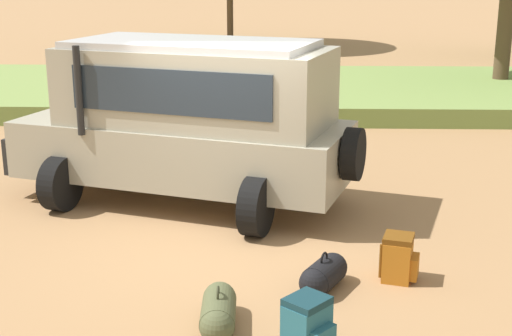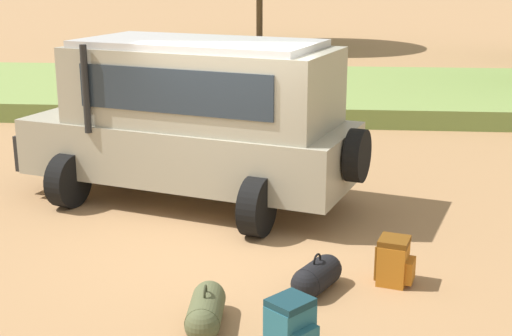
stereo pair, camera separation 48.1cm
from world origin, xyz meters
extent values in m
plane|color=#9E754C|center=(0.00, 0.00, 0.00)|extent=(320.00, 320.00, 0.00)
cube|color=olive|center=(0.00, 10.15, 0.22)|extent=(120.00, 7.00, 0.44)
cube|color=gray|center=(-0.63, 1.51, 0.82)|extent=(5.25, 3.32, 0.84)
cube|color=gray|center=(-0.39, 1.44, 1.79)|extent=(4.19, 2.88, 1.10)
cube|color=#232D38|center=(-1.84, 1.91, 1.74)|extent=(0.54, 1.50, 0.77)
cube|color=#232D38|center=(-0.67, 0.58, 1.84)|extent=(2.81, 0.94, 0.60)
cube|color=#232D38|center=(-0.11, 2.29, 1.84)|extent=(2.81, 0.94, 0.60)
cube|color=#B7B7B7|center=(-0.44, 1.45, 2.39)|extent=(3.79, 2.68, 0.10)
cube|color=black|center=(-3.07, 2.30, 0.65)|extent=(0.65, 1.59, 0.56)
cylinder|color=black|center=(-1.97, 0.93, 1.79)|extent=(0.10, 0.10, 1.25)
cylinder|color=black|center=(-2.37, 1.06, 0.40)|extent=(0.51, 0.85, 0.80)
cylinder|color=black|center=(-1.77, 2.90, 0.40)|extent=(0.51, 0.85, 0.80)
cylinder|color=black|center=(0.52, 0.12, 0.40)|extent=(0.51, 0.85, 0.80)
cylinder|color=black|center=(1.12, 1.97, 0.40)|extent=(0.51, 0.85, 0.80)
cylinder|color=black|center=(1.84, 0.71, 0.97)|extent=(0.44, 0.77, 0.74)
cube|color=#B26619|center=(2.17, -1.23, 0.23)|extent=(0.40, 0.44, 0.47)
cube|color=#B26619|center=(2.36, -1.28, 0.18)|extent=(0.15, 0.29, 0.26)
cube|color=#62380E|center=(2.17, -1.23, 0.50)|extent=(0.41, 0.42, 0.07)
cylinder|color=#62380E|center=(2.03, -1.10, 0.23)|extent=(0.04, 0.04, 0.40)
cylinder|color=#62380E|center=(1.98, -1.26, 0.23)|extent=(0.04, 0.04, 0.40)
cube|color=#235B6B|center=(1.08, -2.88, 0.25)|extent=(0.49, 0.50, 0.49)
cube|color=#13323A|center=(1.08, -2.88, 0.52)|extent=(0.49, 0.49, 0.07)
cylinder|color=#13323A|center=(1.00, -2.70, 0.25)|extent=(0.04, 0.04, 0.42)
cylinder|color=#13323A|center=(0.89, -2.83, 0.25)|extent=(0.04, 0.04, 0.42)
cylinder|color=black|center=(1.32, -1.52, 0.17)|extent=(0.53, 0.59, 0.34)
sphere|color=black|center=(1.43, -1.30, 0.17)|extent=(0.33, 0.33, 0.33)
sphere|color=black|center=(1.20, -1.73, 0.17)|extent=(0.33, 0.33, 0.33)
torus|color=black|center=(1.32, -1.52, 0.36)|extent=(0.10, 0.16, 0.16)
cylinder|color=#4C5133|center=(0.22, -2.43, 0.17)|extent=(0.37, 0.61, 0.34)
sphere|color=#4C5133|center=(0.23, -2.73, 0.17)|extent=(0.34, 0.34, 0.34)
sphere|color=#4C5133|center=(0.21, -2.13, 0.17)|extent=(0.34, 0.34, 0.34)
torus|color=#2D301E|center=(0.22, -2.43, 0.36)|extent=(0.03, 0.16, 0.16)
cylinder|color=brown|center=(-1.34, 23.18, 1.85)|extent=(0.28, 0.28, 3.70)
cylinder|color=brown|center=(6.98, 11.14, 2.05)|extent=(0.42, 0.42, 4.10)
camera|label=1|loc=(0.79, -8.79, 3.46)|focal=50.00mm
camera|label=2|loc=(1.27, -8.76, 3.46)|focal=50.00mm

